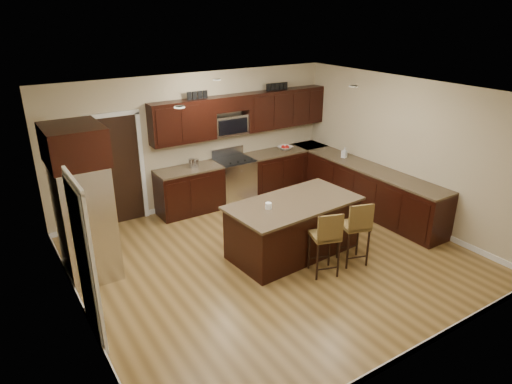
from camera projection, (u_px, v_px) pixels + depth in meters
floor at (274, 258)px, 7.53m from camera, size 6.00×6.00×0.00m
ceiling at (276, 94)px, 6.51m from camera, size 6.00×6.00×0.00m
wall_back at (197, 141)px, 9.17m from camera, size 6.00×0.00×6.00m
wall_left at (72, 230)px, 5.52m from camera, size 0.00×5.50×5.50m
wall_right at (406, 151)px, 8.53m from camera, size 0.00×5.50×5.50m
base_cabinets at (309, 183)px, 9.44m from camera, size 4.02×3.96×0.92m
upper_cabinets at (245, 112)px, 9.38m from camera, size 4.00×0.33×0.80m
range at (234, 180)px, 9.61m from camera, size 0.76×0.64×1.11m
microwave at (229, 125)px, 9.29m from camera, size 0.76×0.31×0.40m
doorway at (117, 171)px, 8.45m from camera, size 0.85×0.03×2.06m
pantry_door at (84, 264)px, 5.42m from camera, size 0.03×0.80×2.04m
letter_decor at (239, 91)px, 9.13m from camera, size 2.20×0.03×0.15m
island at (293, 229)px, 7.58m from camera, size 2.26×1.29×0.92m
stool_mid at (327, 236)px, 6.83m from camera, size 0.50×0.50×1.07m
stool_right at (357, 226)px, 7.13m from camera, size 0.51×0.51×1.08m
refrigerator at (83, 202)px, 6.68m from camera, size 0.79×0.96×2.35m
floor_mat at (280, 203)px, 9.62m from camera, size 1.14×0.88×0.01m
fruit_bowl at (285, 148)px, 10.08m from camera, size 0.36×0.36×0.08m
soap_bottle at (344, 153)px, 9.53m from camera, size 0.13×0.13×0.22m
canister_tall at (192, 163)px, 8.93m from camera, size 0.12×0.12×0.18m
canister_short at (196, 163)px, 8.98m from camera, size 0.11×0.11×0.16m
island_jar at (268, 206)px, 7.12m from camera, size 0.10×0.10×0.10m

